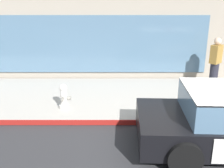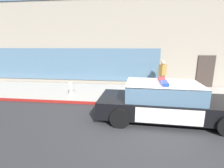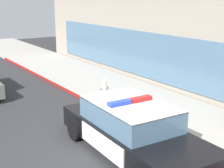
% 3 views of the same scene
% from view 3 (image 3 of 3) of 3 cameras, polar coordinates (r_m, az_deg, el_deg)
% --- Properties ---
extents(ground, '(48.00, 48.00, 0.00)m').
position_cam_3_polar(ground, '(9.56, -3.18, -10.61)').
color(ground, '#303033').
extents(sidewalk, '(48.00, 3.53, 0.15)m').
position_cam_3_polar(sidewalk, '(11.60, 12.25, -5.80)').
color(sidewalk, '#B2ADA3').
rests_on(sidewalk, ground).
extents(curb_red_paint, '(28.80, 0.04, 0.14)m').
position_cam_3_polar(curb_red_paint, '(10.47, 5.36, -7.85)').
color(curb_red_paint, maroon).
rests_on(curb_red_paint, ground).
extents(police_cruiser, '(5.04, 2.24, 1.49)m').
position_cam_3_polar(police_cruiser, '(8.92, 3.57, -7.78)').
color(police_cruiser, black).
rests_on(police_cruiser, ground).
extents(fire_hydrant, '(0.34, 0.39, 0.73)m').
position_cam_3_polar(fire_hydrant, '(13.37, -1.31, -0.73)').
color(fire_hydrant, silver).
rests_on(fire_hydrant, sidewalk).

